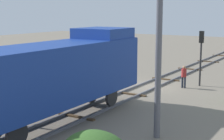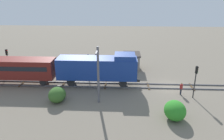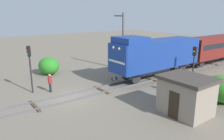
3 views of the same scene
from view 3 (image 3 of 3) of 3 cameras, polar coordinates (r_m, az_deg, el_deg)
ground_plane at (r=19.00m, az=-10.58°, el=-7.16°), size 110.73×110.73×0.00m
railway_track at (r=18.98m, az=-10.59°, el=-6.95°), size 2.40×73.82×0.16m
locomotive at (r=24.20m, az=11.37°, el=4.38°), size 2.90×11.60×4.60m
passenger_car_leading at (r=35.16m, az=26.34°, el=5.89°), size 2.84×14.00×3.66m
traffic_signal_near at (r=20.31m, az=-20.72°, el=2.27°), size 0.32×0.34×4.25m
traffic_signal_mid at (r=23.74m, az=20.66°, el=3.05°), size 0.32×0.34×3.69m
worker_near_track at (r=20.46m, az=-15.88°, el=-2.93°), size 0.38×0.38×1.70m
worker_by_signal at (r=20.48m, az=15.89°, el=-2.91°), size 0.38×0.38×1.70m
catenary_mast at (r=27.35m, az=2.81°, el=7.89°), size 1.94×0.28×7.03m
relay_hut at (r=16.29m, az=18.76°, el=-6.24°), size 3.50×2.90×2.74m
bush_near at (r=31.23m, az=10.04°, el=3.30°), size 2.56×2.10×1.86m
bush_mid at (r=26.46m, az=-16.19°, el=1.06°), size 2.79×2.28×2.03m
bush_far at (r=19.60m, az=26.80°, el=-4.45°), size 3.02×2.47×2.19m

